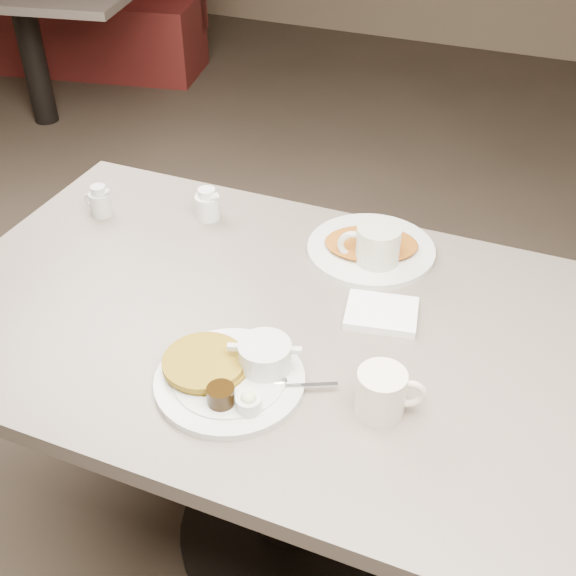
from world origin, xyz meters
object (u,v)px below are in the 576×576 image
at_px(creamer_right, 207,205).
at_px(coffee_mug_far, 376,247).
at_px(diner_table, 285,379).
at_px(hash_plate, 371,248).
at_px(coffee_mug_near, 383,392).
at_px(creamer_left, 100,202).
at_px(booth_back_left, 91,4).
at_px(main_plate, 233,372).

bearing_deg(creamer_right, coffee_mug_far, -5.15).
bearing_deg(diner_table, hash_plate, 73.08).
bearing_deg(diner_table, creamer_right, 137.93).
distance_m(diner_table, creamer_right, 0.49).
height_order(coffee_mug_near, creamer_left, coffee_mug_near).
bearing_deg(booth_back_left, coffee_mug_far, -44.07).
bearing_deg(main_plate, booth_back_left, 129.43).
height_order(diner_table, creamer_left, creamer_left).
relative_size(coffee_mug_near, booth_back_left, 0.08).
bearing_deg(creamer_left, main_plate, -35.80).
bearing_deg(creamer_right, creamer_left, -160.68).
bearing_deg(creamer_left, creamer_right, 19.32).
xyz_separation_m(main_plate, coffee_mug_far, (0.14, 0.45, 0.03)).
distance_m(diner_table, booth_back_left, 3.59).
bearing_deg(booth_back_left, coffee_mug_near, -47.12).
height_order(diner_table, coffee_mug_near, coffee_mug_near).
bearing_deg(booth_back_left, creamer_left, -53.88).
bearing_deg(creamer_right, hash_plate, 0.80).
distance_m(hash_plate, booth_back_left, 3.45).
relative_size(coffee_mug_far, booth_back_left, 0.09).
height_order(main_plate, hash_plate, main_plate).
relative_size(coffee_mug_near, hash_plate, 0.36).
relative_size(creamer_right, booth_back_left, 0.05).
height_order(main_plate, creamer_left, creamer_left).
relative_size(main_plate, creamer_right, 4.42).
bearing_deg(diner_table, booth_back_left, 131.69).
height_order(diner_table, main_plate, main_plate).
relative_size(main_plate, coffee_mug_far, 2.46).
bearing_deg(creamer_left, booth_back_left, 126.12).
bearing_deg(creamer_left, coffee_mug_far, 3.99).
height_order(coffee_mug_near, booth_back_left, booth_back_left).
bearing_deg(coffee_mug_near, booth_back_left, 132.88).
bearing_deg(diner_table, creamer_left, 160.30).
relative_size(main_plate, hash_plate, 0.99).
relative_size(main_plate, booth_back_left, 0.21).
bearing_deg(creamer_right, coffee_mug_near, -38.40).
distance_m(creamer_right, booth_back_left, 3.16).
height_order(diner_table, creamer_right, creamer_right).
xyz_separation_m(creamer_right, booth_back_left, (-2.05, 2.38, -0.38)).
bearing_deg(coffee_mug_far, booth_back_left, 135.93).
distance_m(main_plate, creamer_left, 0.69).
xyz_separation_m(main_plate, hash_plate, (0.11, 0.50, -0.01)).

